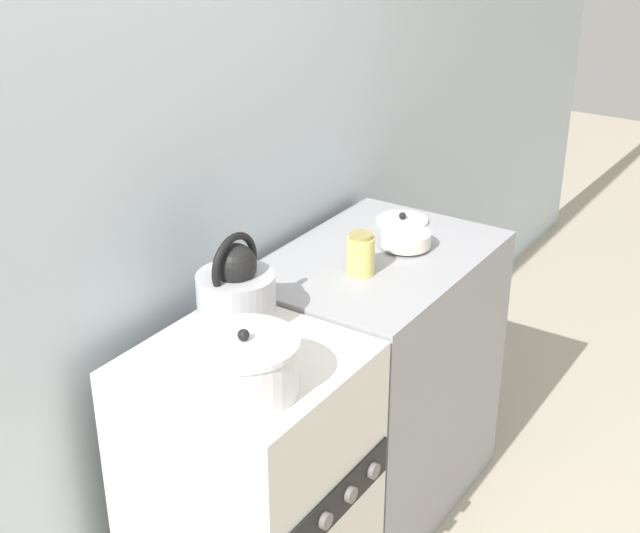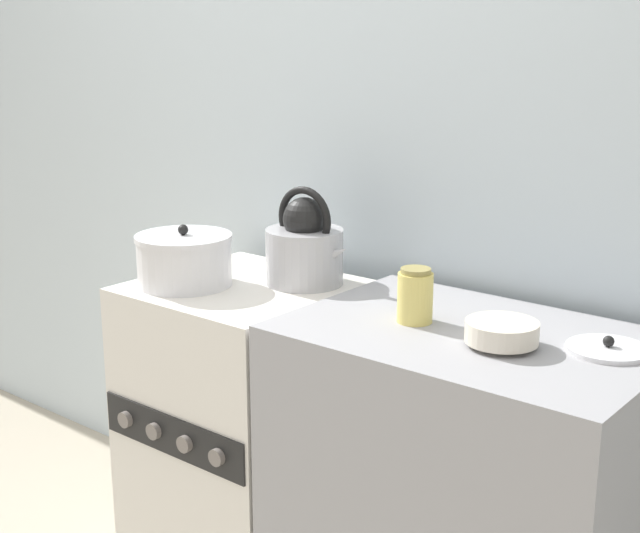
{
  "view_description": "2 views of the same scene",
  "coord_description": "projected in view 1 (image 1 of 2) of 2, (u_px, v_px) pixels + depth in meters",
  "views": [
    {
      "loc": [
        -1.5,
        -0.95,
        2.06
      ],
      "look_at": [
        0.33,
        0.26,
        1.03
      ],
      "focal_mm": 50.0,
      "sensor_mm": 36.0,
      "label": 1
    },
    {
      "loc": [
        1.62,
        -1.39,
        1.56
      ],
      "look_at": [
        0.29,
        0.24,
        1.01
      ],
      "focal_mm": 50.0,
      "sensor_mm": 36.0,
      "label": 2
    }
  ],
  "objects": [
    {
      "name": "wall_back",
      "position": [
        124.0,
        200.0,
        2.27
      ],
      "size": [
        7.0,
        0.06,
        2.5
      ],
      "color": "silver",
      "rests_on": "ground_plane"
    },
    {
      "name": "counter",
      "position": [
        374.0,
        381.0,
        2.95
      ],
      "size": [
        0.83,
        0.57,
        0.92
      ],
      "color": "#99999E",
      "rests_on": "ground_plane"
    },
    {
      "name": "cooking_pot",
      "position": [
        245.0,
        366.0,
        2.06
      ],
      "size": [
        0.26,
        0.26,
        0.17
      ],
      "color": "silver",
      "rests_on": "stove"
    },
    {
      "name": "loose_pot_lid",
      "position": [
        402.0,
        220.0,
        3.0
      ],
      "size": [
        0.17,
        0.17,
        0.03
      ],
      "color": "silver",
      "rests_on": "counter"
    },
    {
      "name": "storage_jar",
      "position": [
        361.0,
        254.0,
        2.61
      ],
      "size": [
        0.08,
        0.08,
        0.13
      ],
      "color": "#E0CC66",
      "rests_on": "counter"
    },
    {
      "name": "stove",
      "position": [
        251.0,
        501.0,
        2.42
      ],
      "size": [
        0.54,
        0.56,
        0.91
      ],
      "color": "silver",
      "rests_on": "ground_plane"
    },
    {
      "name": "enamel_bowl",
      "position": [
        406.0,
        239.0,
        2.79
      ],
      "size": [
        0.16,
        0.16,
        0.06
      ],
      "color": "beige",
      "rests_on": "counter"
    },
    {
      "name": "kettle",
      "position": [
        237.0,
        291.0,
        2.34
      ],
      "size": [
        0.26,
        0.21,
        0.27
      ],
      "color": "#B2B2B7",
      "rests_on": "stove"
    }
  ]
}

